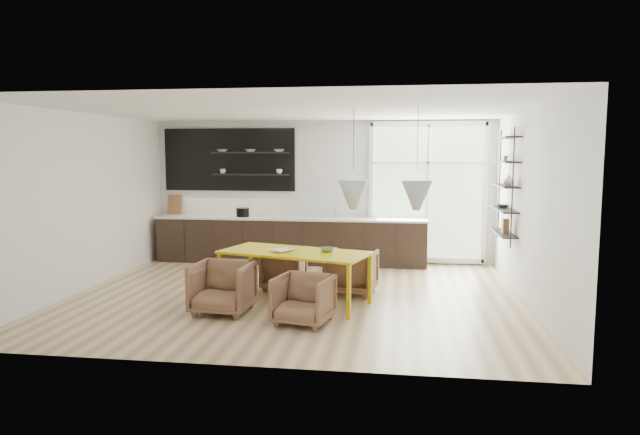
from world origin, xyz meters
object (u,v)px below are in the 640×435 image
(dining_table, at_px, (295,255))
(armchair_back_right, at_px, (351,272))
(armchair_front_left, at_px, (223,287))
(armchair_back_left, at_px, (284,270))
(armchair_front_right, at_px, (303,300))
(wire_stool, at_px, (230,278))

(dining_table, height_order, armchair_back_right, dining_table)
(dining_table, xyz_separation_m, armchair_front_left, (-0.91, -0.64, -0.37))
(armchair_back_left, height_order, armchair_front_right, armchair_front_right)
(armchair_front_left, distance_m, wire_stool, 1.11)
(armchair_back_right, relative_size, wire_stool, 2.00)
(dining_table, xyz_separation_m, wire_stool, (-1.14, 0.43, -0.49))
(dining_table, xyz_separation_m, armchair_front_right, (0.30, -0.99, -0.41))
(armchair_back_left, distance_m, armchair_front_right, 1.98)
(armchair_back_left, relative_size, wire_stool, 1.76)
(armchair_back_left, distance_m, wire_stool, 0.92)
(armchair_back_right, distance_m, armchair_front_right, 1.77)
(armchair_back_left, bearing_deg, dining_table, 114.11)
(armchair_front_left, distance_m, armchair_front_right, 1.26)
(armchair_back_left, distance_m, armchair_back_right, 1.15)
(dining_table, relative_size, armchair_front_right, 3.28)
(dining_table, distance_m, armchair_front_right, 1.11)
(armchair_back_right, height_order, armchair_front_right, armchair_back_right)
(wire_stool, bearing_deg, dining_table, -20.73)
(armchair_back_left, relative_size, armchair_back_right, 0.88)
(armchair_back_right, height_order, armchair_front_left, armchair_front_left)
(armchair_back_right, bearing_deg, armchair_front_right, 82.32)
(armchair_front_left, bearing_deg, armchair_front_right, -12.82)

